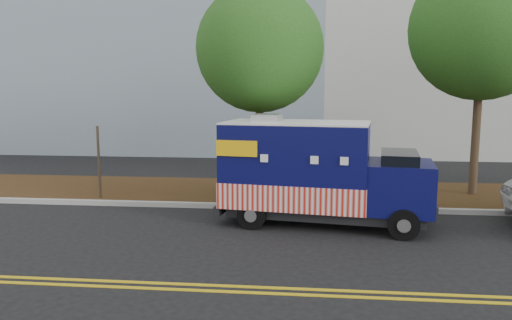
# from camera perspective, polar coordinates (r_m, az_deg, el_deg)

# --- Properties ---
(ground) EXTENTS (120.00, 120.00, 0.00)m
(ground) POSITION_cam_1_polar(r_m,az_deg,el_deg) (13.51, 0.61, -7.07)
(ground) COLOR black
(ground) RESTS_ON ground
(curb) EXTENTS (120.00, 0.18, 0.15)m
(curb) POSITION_cam_1_polar(r_m,az_deg,el_deg) (14.84, 1.11, -5.36)
(curb) COLOR #9E9E99
(curb) RESTS_ON ground
(mulch_strip) EXTENTS (120.00, 4.00, 0.15)m
(mulch_strip) POSITION_cam_1_polar(r_m,az_deg,el_deg) (16.88, 1.71, -3.69)
(mulch_strip) COLOR #311C0D
(mulch_strip) RESTS_ON ground
(centerline_near) EXTENTS (120.00, 0.10, 0.01)m
(centerline_near) POSITION_cam_1_polar(r_m,az_deg,el_deg) (9.32, -2.01, -14.24)
(centerline_near) COLOR gold
(centerline_near) RESTS_ON ground
(centerline_far) EXTENTS (120.00, 0.10, 0.01)m
(centerline_far) POSITION_cam_1_polar(r_m,az_deg,el_deg) (9.09, -2.23, -14.84)
(centerline_far) COLOR gold
(centerline_far) RESTS_ON ground
(tree_b) EXTENTS (4.05, 4.05, 6.82)m
(tree_b) POSITION_cam_1_polar(r_m,az_deg,el_deg) (16.17, 0.44, 12.59)
(tree_b) COLOR #38281C
(tree_b) RESTS_ON ground
(tree_c) EXTENTS (4.49, 4.49, 7.65)m
(tree_c) POSITION_cam_1_polar(r_m,az_deg,el_deg) (17.49, 24.47, 13.54)
(tree_c) COLOR #38281C
(tree_c) RESTS_ON ground
(sign_post) EXTENTS (0.06, 0.06, 2.40)m
(sign_post) POSITION_cam_1_polar(r_m,az_deg,el_deg) (16.29, -17.51, -0.49)
(sign_post) COLOR #473828
(sign_post) RESTS_ON ground
(food_truck) EXTENTS (5.70, 2.79, 2.88)m
(food_truck) POSITION_cam_1_polar(r_m,az_deg,el_deg) (13.15, 6.67, -1.72)
(food_truck) COLOR black
(food_truck) RESTS_ON ground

